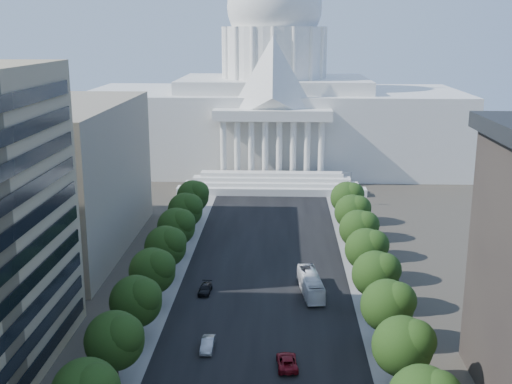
# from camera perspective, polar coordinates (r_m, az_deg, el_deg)

# --- Properties ---
(road_asphalt) EXTENTS (30.00, 260.00, 0.01)m
(road_asphalt) POSITION_cam_1_polar(r_m,az_deg,el_deg) (123.05, 0.88, -6.78)
(road_asphalt) COLOR black
(road_asphalt) RESTS_ON ground
(sidewalk_left) EXTENTS (8.00, 260.00, 0.02)m
(sidewalk_left) POSITION_cam_1_polar(r_m,az_deg,el_deg) (124.95, -7.92, -6.59)
(sidewalk_left) COLOR gray
(sidewalk_left) RESTS_ON ground
(sidewalk_right) EXTENTS (8.00, 260.00, 0.02)m
(sidewalk_right) POSITION_cam_1_polar(r_m,az_deg,el_deg) (124.07, 9.75, -6.82)
(sidewalk_right) COLOR gray
(sidewalk_right) RESTS_ON ground
(capitol) EXTENTS (120.00, 56.00, 73.00)m
(capitol) POSITION_cam_1_polar(r_m,az_deg,el_deg) (211.10, 1.59, 7.69)
(capitol) COLOR white
(capitol) RESTS_ON ground
(office_block_left_far) EXTENTS (38.00, 52.00, 30.00)m
(office_block_left_far) POSITION_cam_1_polar(r_m,az_deg,el_deg) (137.90, -19.34, 1.23)
(office_block_left_far) COLOR gray
(office_block_left_far) RESTS_ON ground
(tree_l_d) EXTENTS (7.79, 7.60, 9.97)m
(tree_l_d) POSITION_cam_1_polar(r_m,az_deg,el_deg) (84.38, -12.29, -12.66)
(tree_l_d) COLOR #33261C
(tree_l_d) RESTS_ON ground
(tree_l_e) EXTENTS (7.79, 7.60, 9.97)m
(tree_l_e) POSITION_cam_1_polar(r_m,az_deg,el_deg) (94.90, -10.48, -9.42)
(tree_l_e) COLOR #33261C
(tree_l_e) RESTS_ON ground
(tree_l_f) EXTENTS (7.79, 7.60, 9.97)m
(tree_l_f) POSITION_cam_1_polar(r_m,az_deg,el_deg) (105.74, -9.06, -6.83)
(tree_l_f) COLOR #33261C
(tree_l_f) RESTS_ON ground
(tree_l_g) EXTENTS (7.79, 7.60, 9.97)m
(tree_l_g) POSITION_cam_1_polar(r_m,az_deg,el_deg) (116.80, -7.91, -4.73)
(tree_l_g) COLOR #33261C
(tree_l_g) RESTS_ON ground
(tree_l_h) EXTENTS (7.79, 7.60, 9.97)m
(tree_l_h) POSITION_cam_1_polar(r_m,az_deg,el_deg) (128.03, -6.98, -2.98)
(tree_l_h) COLOR #33261C
(tree_l_h) RESTS_ON ground
(tree_l_i) EXTENTS (7.79, 7.60, 9.97)m
(tree_l_i) POSITION_cam_1_polar(r_m,az_deg,el_deg) (139.40, -6.19, -1.52)
(tree_l_i) COLOR #33261C
(tree_l_i) RESTS_ON ground
(tree_l_j) EXTENTS (7.79, 7.60, 9.97)m
(tree_l_j) POSITION_cam_1_polar(r_m,az_deg,el_deg) (150.86, -5.53, -0.28)
(tree_l_j) COLOR #33261C
(tree_l_j) RESTS_ON ground
(tree_r_d) EXTENTS (7.79, 7.60, 9.97)m
(tree_r_d) POSITION_cam_1_polar(r_m,az_deg,el_deg) (83.28, 13.14, -13.09)
(tree_r_d) COLOR #33261C
(tree_r_d) RESTS_ON ground
(tree_r_e) EXTENTS (7.79, 7.60, 9.97)m
(tree_r_e) POSITION_cam_1_polar(r_m,az_deg,el_deg) (93.93, 11.81, -9.75)
(tree_r_e) COLOR #33261C
(tree_r_e) RESTS_ON ground
(tree_r_f) EXTENTS (7.79, 7.60, 9.97)m
(tree_r_f) POSITION_cam_1_polar(r_m,az_deg,el_deg) (104.86, 10.77, -7.09)
(tree_r_f) COLOR #33261C
(tree_r_f) RESTS_ON ground
(tree_r_g) EXTENTS (7.79, 7.60, 9.97)m
(tree_r_g) POSITION_cam_1_polar(r_m,az_deg,el_deg) (116.01, 9.94, -4.94)
(tree_r_g) COLOR #33261C
(tree_r_g) RESTS_ON ground
(tree_r_h) EXTENTS (7.79, 7.60, 9.97)m
(tree_r_h) POSITION_cam_1_polar(r_m,az_deg,el_deg) (127.31, 9.25, -3.17)
(tree_r_h) COLOR #33261C
(tree_r_h) RESTS_ON ground
(tree_r_i) EXTENTS (7.79, 7.60, 9.97)m
(tree_r_i) POSITION_cam_1_polar(r_m,az_deg,el_deg) (138.73, 8.68, -1.68)
(tree_r_i) COLOR #33261C
(tree_r_i) RESTS_ON ground
(tree_r_j) EXTENTS (7.79, 7.60, 9.97)m
(tree_r_j) POSITION_cam_1_polar(r_m,az_deg,el_deg) (150.25, 8.20, -0.43)
(tree_r_j) COLOR #33261C
(tree_r_j) RESTS_ON ground
(streetlight_c) EXTENTS (2.61, 0.44, 9.00)m
(streetlight_c) POSITION_cam_1_polar(r_m,az_deg,el_deg) (94.62, 12.72, -10.04)
(streetlight_c) COLOR gray
(streetlight_c) RESTS_ON ground
(streetlight_d) EXTENTS (2.61, 0.44, 9.00)m
(streetlight_d) POSITION_cam_1_polar(r_m,az_deg,el_deg) (117.55, 10.61, -5.04)
(streetlight_d) COLOR gray
(streetlight_d) RESTS_ON ground
(streetlight_e) EXTENTS (2.61, 0.44, 9.00)m
(streetlight_e) POSITION_cam_1_polar(r_m,az_deg,el_deg) (141.18, 9.21, -1.69)
(streetlight_e) COLOR gray
(streetlight_e) RESTS_ON ground
(streetlight_f) EXTENTS (2.61, 0.44, 9.00)m
(streetlight_f) POSITION_cam_1_polar(r_m,az_deg,el_deg) (165.22, 8.22, 0.69)
(streetlight_f) COLOR gray
(streetlight_f) RESTS_ON ground
(car_silver) EXTENTS (1.79, 4.97, 1.63)m
(car_silver) POSITION_cam_1_polar(r_m,az_deg,el_deg) (93.70, -4.32, -13.36)
(car_silver) COLOR #9C9EA3
(car_silver) RESTS_ON ground
(car_red) EXTENTS (3.11, 5.94, 1.60)m
(car_red) POSITION_cam_1_polar(r_m,az_deg,el_deg) (89.30, 2.78, -14.83)
(car_red) COLOR maroon
(car_red) RESTS_ON ground
(car_dark_b) EXTENTS (2.25, 5.03, 1.43)m
(car_dark_b) POSITION_cam_1_polar(r_m,az_deg,el_deg) (112.12, -4.55, -8.60)
(car_dark_b) COLOR black
(car_dark_b) RESTS_ON ground
(city_bus) EXTENTS (4.47, 12.91, 3.52)m
(city_bus) POSITION_cam_1_polar(r_m,az_deg,el_deg) (111.55, 4.88, -8.15)
(city_bus) COLOR white
(city_bus) RESTS_ON ground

